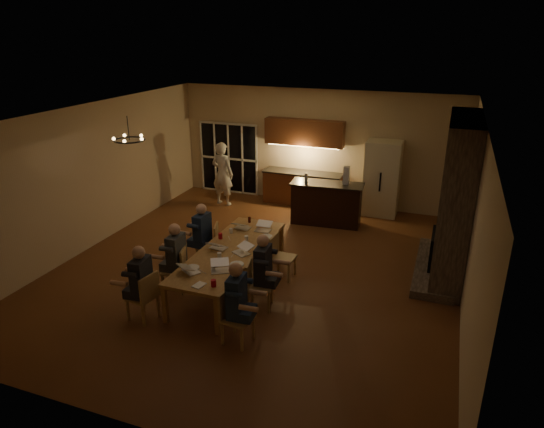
{
  "coord_description": "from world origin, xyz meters",
  "views": [
    {
      "loc": [
        3.43,
        -8.37,
        4.72
      ],
      "look_at": [
        0.22,
        0.3,
        1.16
      ],
      "focal_mm": 32.0,
      "sensor_mm": 36.0,
      "label": 1
    }
  ],
  "objects": [
    {
      "name": "floor",
      "position": [
        0.0,
        0.0,
        0.0
      ],
      "size": [
        9.0,
        9.0,
        0.0
      ],
      "primitive_type": "plane",
      "color": "brown",
      "rests_on": "ground"
    },
    {
      "name": "back_wall",
      "position": [
        0.0,
        4.52,
        1.6
      ],
      "size": [
        8.0,
        0.04,
        3.2
      ],
      "primitive_type": "cube",
      "color": "#C4AE8B",
      "rests_on": "ground"
    },
    {
      "name": "left_wall",
      "position": [
        -4.02,
        0.0,
        1.6
      ],
      "size": [
        0.04,
        9.0,
        3.2
      ],
      "primitive_type": "cube",
      "color": "#C4AE8B",
      "rests_on": "ground"
    },
    {
      "name": "right_wall",
      "position": [
        4.02,
        0.0,
        1.6
      ],
      "size": [
        0.04,
        9.0,
        3.2
      ],
      "primitive_type": "cube",
      "color": "#C4AE8B",
      "rests_on": "ground"
    },
    {
      "name": "ceiling",
      "position": [
        0.0,
        0.0,
        3.22
      ],
      "size": [
        8.0,
        9.0,
        0.04
      ],
      "primitive_type": "cube",
      "color": "white",
      "rests_on": "back_wall"
    },
    {
      "name": "french_doors",
      "position": [
        -2.7,
        4.47,
        1.05
      ],
      "size": [
        1.86,
        0.08,
        2.1
      ],
      "primitive_type": "cube",
      "color": "black",
      "rests_on": "ground"
    },
    {
      "name": "fireplace",
      "position": [
        3.7,
        1.2,
        1.6
      ],
      "size": [
        0.58,
        2.5,
        3.2
      ],
      "primitive_type": "cube",
      "color": "#6D6056",
      "rests_on": "ground"
    },
    {
      "name": "kitchenette",
      "position": [
        -0.3,
        4.2,
        1.2
      ],
      "size": [
        2.24,
        0.68,
        2.4
      ],
      "primitive_type": null,
      "color": "brown",
      "rests_on": "ground"
    },
    {
      "name": "refrigerator",
      "position": [
        1.9,
        4.15,
        1.0
      ],
      "size": [
        0.9,
        0.68,
        2.0
      ],
      "primitive_type": "cube",
      "color": "beige",
      "rests_on": "ground"
    },
    {
      "name": "dining_table",
      "position": [
        -0.24,
        -0.78,
        0.38
      ],
      "size": [
        1.1,
        3.27,
        0.75
      ],
      "primitive_type": "cube",
      "color": "tan",
      "rests_on": "ground"
    },
    {
      "name": "bar_island",
      "position": [
        0.71,
        2.98,
        0.54
      ],
      "size": [
        1.87,
        0.82,
        1.08
      ],
      "primitive_type": "cube",
      "rotation": [
        0.0,
        0.0,
        0.08
      ],
      "color": "black",
      "rests_on": "ground"
    },
    {
      "name": "chair_left_near",
      "position": [
        -1.15,
        -2.39,
        0.45
      ],
      "size": [
        0.51,
        0.51,
        0.89
      ],
      "primitive_type": null,
      "rotation": [
        0.0,
        0.0,
        -1.75
      ],
      "color": "tan",
      "rests_on": "ground"
    },
    {
      "name": "chair_left_mid",
      "position": [
        -1.15,
        -1.34,
        0.45
      ],
      "size": [
        0.55,
        0.55,
        0.89
      ],
      "primitive_type": null,
      "rotation": [
        0.0,
        0.0,
        -1.27
      ],
      "color": "tan",
      "rests_on": "ground"
    },
    {
      "name": "chair_left_far",
      "position": [
        -1.09,
        -0.11,
        0.45
      ],
      "size": [
        0.56,
        0.56,
        0.89
      ],
      "primitive_type": null,
      "rotation": [
        0.0,
        0.0,
        -1.25
      ],
      "color": "tan",
      "rests_on": "ground"
    },
    {
      "name": "chair_right_near",
      "position": [
        0.65,
        -2.43,
        0.45
      ],
      "size": [
        0.49,
        0.49,
        0.89
      ],
      "primitive_type": null,
      "rotation": [
        0.0,
        0.0,
        1.44
      ],
      "color": "tan",
      "rests_on": "ground"
    },
    {
      "name": "chair_right_mid",
      "position": [
        0.61,
        -1.34,
        0.45
      ],
      "size": [
        0.52,
        0.52,
        0.89
      ],
      "primitive_type": null,
      "rotation": [
        0.0,
        0.0,
        1.78
      ],
      "color": "tan",
      "rests_on": "ground"
    },
    {
      "name": "chair_right_far",
      "position": [
        0.63,
        -0.14,
        0.45
      ],
      "size": [
        0.46,
        0.46,
        0.89
      ],
      "primitive_type": null,
      "rotation": [
        0.0,
        0.0,
        1.53
      ],
      "color": "tan",
      "rests_on": "ground"
    },
    {
      "name": "person_left_near",
      "position": [
        -1.13,
        -2.38,
        0.69
      ],
      "size": [
        0.65,
        0.65,
        1.38
      ],
      "primitive_type": null,
      "rotation": [
        0.0,
        0.0,
        -1.48
      ],
      "color": "#21222A",
      "rests_on": "ground"
    },
    {
      "name": "person_right_near",
      "position": [
        0.62,
        -2.38,
        0.69
      ],
      "size": [
        0.64,
        0.64,
        1.38
      ],
      "primitive_type": null,
      "rotation": [
        0.0,
        0.0,
        1.64
      ],
      "color": "navy",
      "rests_on": "ground"
    },
    {
      "name": "person_left_mid",
      "position": [
        -1.08,
        -1.33,
        0.69
      ],
      "size": [
        0.63,
        0.63,
        1.38
      ],
      "primitive_type": null,
      "rotation": [
        0.0,
        0.0,
        -1.52
      ],
      "color": "#3D4448",
      "rests_on": "ground"
    },
    {
      "name": "person_right_mid",
      "position": [
        0.62,
        -1.23,
        0.69
      ],
      "size": [
        0.63,
        0.63,
        1.38
      ],
      "primitive_type": null,
      "rotation": [
        0.0,
        0.0,
        1.63
      ],
      "color": "#21222A",
      "rests_on": "ground"
    },
    {
      "name": "person_left_far",
      "position": [
        -1.13,
        -0.21,
        0.69
      ],
      "size": [
        0.64,
        0.64,
        1.38
      ],
      "primitive_type": null,
      "rotation": [
        0.0,
        0.0,
        -1.63
      ],
      "color": "navy",
      "rests_on": "ground"
    },
    {
      "name": "standing_person",
      "position": [
        -2.4,
        3.38,
        0.9
      ],
      "size": [
        0.71,
        0.51,
        1.8
      ],
      "primitive_type": "imported",
      "rotation": [
        0.0,
        0.0,
        3.01
      ],
      "color": "silver",
      "rests_on": "ground"
    },
    {
      "name": "chandelier",
      "position": [
        -2.21,
        -0.87,
        2.75
      ],
      "size": [
        0.59,
        0.59,
        0.03
      ],
      "primitive_type": "torus",
      "color": "black",
      "rests_on": "ceiling"
    },
    {
      "name": "laptop_a",
      "position": [
        -0.5,
        -1.81,
        0.86
      ],
      "size": [
        0.42,
        0.41,
        0.23
      ],
      "primitive_type": null,
      "rotation": [
        0.0,
        0.0,
        2.57
      ],
      "color": "silver",
      "rests_on": "dining_table"
    },
    {
      "name": "laptop_b",
      "position": [
        -0.03,
        -1.63,
        0.86
      ],
      "size": [
        0.42,
        0.4,
        0.23
      ],
      "primitive_type": null,
      "rotation": [
        0.0,
        0.0,
        0.51
      ],
      "color": "silver",
      "rests_on": "dining_table"
    },
    {
      "name": "laptop_c",
      "position": [
        -0.48,
        -0.78,
        0.86
      ],
      "size": [
        0.35,
        0.32,
        0.23
      ],
      "primitive_type": null,
      "rotation": [
        0.0,
        0.0,
        3.01
      ],
      "color": "silver",
      "rests_on": "dining_table"
    },
    {
      "name": "laptop_d",
      "position": [
        0.03,
        -0.85,
        0.86
      ],
      "size": [
        0.42,
        0.4,
        0.23
      ],
      "primitive_type": null,
      "rotation": [
        0.0,
        0.0,
        -0.52
      ],
      "color": "silver",
      "rests_on": "dining_table"
    },
    {
      "name": "laptop_e",
      "position": [
        -0.44,
        0.29,
        0.86
      ],
      "size": [
        0.34,
        0.3,
        0.23
      ],
      "primitive_type": null,
      "rotation": [
        0.0,
        0.0,
        3.06
      ],
      "color": "silver",
      "rests_on": "dining_table"
    },
    {
      "name": "laptop_f",
      "position": [
        0.01,
        0.31,
        0.86
      ],
      "size": [
        0.33,
        0.29,
        0.23
      ],
      "primitive_type": null,
      "rotation": [
        0.0,
        0.0,
        0.03
      ],
      "color": "silver",
      "rests_on": "dining_table"
    },
    {
      "name": "mug_front",
      "position": [
        -0.28,
        -1.15,
        0.8
      ],
      "size": [
        0.08,
        0.08,
        0.1
      ],
      "primitive_type": "cylinder",
      "color": "white",
      "rests_on": "dining_table"
    },
    {
      "name": "mug_mid",
      "position": [
        -0.12,
        -0.26,
        0.8
      ],
      "size": [
        0.08,
        0.08,
        0.1
      ],
      "primitive_type": "cylinder",
      "color": "white",
      "rests_on": "dining_table"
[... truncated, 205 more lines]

